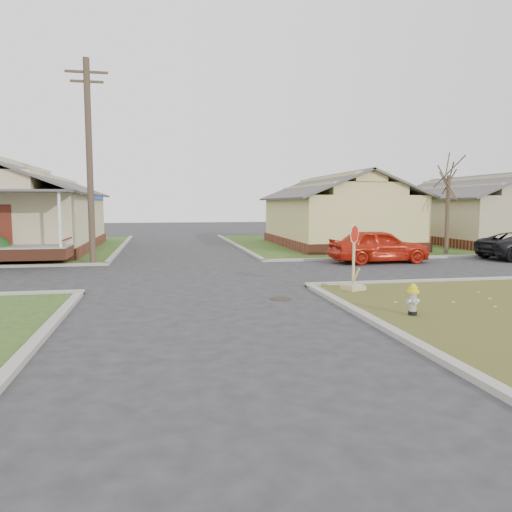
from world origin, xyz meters
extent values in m
plane|color=#252427|center=(0.00, 0.00, 0.00)|extent=(120.00, 120.00, 0.00)
cube|color=#2A4719|center=(22.00, 18.00, 0.03)|extent=(37.00, 19.00, 0.05)
cylinder|color=black|center=(2.20, -0.50, 0.01)|extent=(0.64, 0.64, 0.01)
cube|color=brown|center=(-10.00, 17.00, 0.30)|extent=(9.70, 13.20, 0.60)
cube|color=beige|center=(-10.00, 17.00, 2.00)|extent=(9.50, 13.00, 2.80)
cube|color=maroon|center=(-8.40, 10.48, 1.65)|extent=(0.90, 0.06, 2.10)
cube|color=brown|center=(10.00, 16.50, 0.30)|extent=(7.20, 11.20, 0.60)
cube|color=#C8BE75|center=(10.00, 16.50, 1.90)|extent=(7.00, 11.00, 2.60)
cube|color=brown|center=(20.00, 16.50, 0.30)|extent=(7.20, 11.20, 0.60)
cube|color=#BEB089|center=(20.00, 16.50, 1.90)|extent=(7.00, 11.00, 2.60)
cylinder|color=#3A2D22|center=(-4.20, 8.90, 4.50)|extent=(0.28, 0.28, 9.00)
cube|color=#3A2D22|center=(-4.20, 8.90, 8.40)|extent=(1.80, 0.10, 0.10)
cube|color=#3A2D22|center=(-4.20, 8.90, 8.00)|extent=(1.40, 0.10, 0.10)
cylinder|color=#3A2D22|center=(14.00, 10.20, 2.15)|extent=(0.22, 0.22, 4.20)
cylinder|color=black|center=(4.80, -3.35, 0.10)|extent=(0.21, 0.21, 0.10)
cylinder|color=silver|center=(4.80, -3.35, 0.37)|extent=(0.18, 0.18, 0.44)
sphere|color=silver|center=(4.80, -3.35, 0.59)|extent=(0.18, 0.18, 0.18)
cylinder|color=yellow|center=(4.80, -3.35, 0.62)|extent=(0.29, 0.29, 0.06)
cylinder|color=yellow|center=(4.80, -3.35, 0.69)|extent=(0.21, 0.21, 0.10)
sphere|color=yellow|center=(4.80, -3.35, 0.75)|extent=(0.14, 0.14, 0.14)
cube|color=tan|center=(4.72, 0.29, 0.12)|extent=(0.57, 0.57, 0.14)
cube|color=#9B978E|center=(4.72, 0.29, 0.21)|extent=(0.46, 0.46, 0.04)
cube|color=tan|center=(4.72, 0.29, 1.11)|extent=(0.08, 0.04, 1.94)
cylinder|color=#B3170B|center=(4.72, 0.25, 1.80)|extent=(0.52, 0.23, 0.55)
cylinder|color=white|center=(4.72, 0.26, 1.80)|extent=(0.59, 0.26, 0.63)
imported|color=red|center=(8.77, 7.32, 0.78)|extent=(4.64, 1.97, 1.57)
camera|label=1|loc=(-1.15, -14.30, 2.74)|focal=35.00mm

